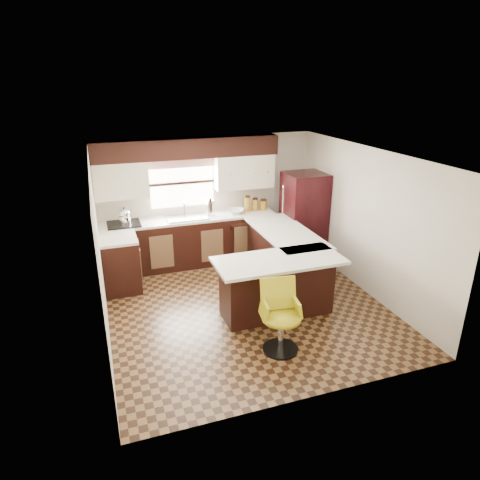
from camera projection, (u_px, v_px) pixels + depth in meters
name	position (u px, v px, depth m)	size (l,w,h in m)	color
floor	(245.00, 306.00, 6.83)	(4.40, 4.40, 0.00)	#49301A
ceiling	(246.00, 155.00, 5.97)	(4.40, 4.40, 0.00)	silver
wall_back	(208.00, 198.00, 8.34)	(4.40, 4.40, 0.00)	beige
wall_front	(317.00, 305.00, 4.46)	(4.40, 4.40, 0.00)	beige
wall_left	(99.00, 253.00, 5.76)	(4.40, 4.40, 0.00)	beige
wall_right	(366.00, 221.00, 7.03)	(4.40, 4.40, 0.00)	beige
base_cab_back	(190.00, 242.00, 8.21)	(3.30, 0.60, 0.90)	black
base_cab_left	(121.00, 265.00, 7.23)	(0.60, 0.70, 0.90)	black
counter_back	(189.00, 219.00, 8.04)	(3.30, 0.60, 0.04)	silver
counter_left	(118.00, 239.00, 7.06)	(0.60, 0.70, 0.04)	silver
soffit	(188.00, 148.00, 7.70)	(3.40, 0.35, 0.36)	black
upper_cab_left	(121.00, 180.00, 7.51)	(0.94, 0.35, 0.64)	beige
upper_cab_right	(244.00, 171.00, 8.20)	(1.14, 0.35, 0.64)	beige
window_pane	(182.00, 183.00, 8.05)	(1.20, 0.02, 0.90)	white
valance	(182.00, 163.00, 7.87)	(1.30, 0.06, 0.18)	#D19B93
sink	(187.00, 217.00, 7.99)	(0.75, 0.45, 0.03)	#B2B2B7
dishwasher	(244.00, 242.00, 8.27)	(0.58, 0.03, 0.78)	black
cooktop	(124.00, 224.00, 7.65)	(0.58, 0.50, 0.03)	black
peninsula_long	(282.00, 258.00, 7.49)	(0.60, 1.95, 0.90)	black
peninsula_return	(277.00, 287.00, 6.47)	(1.65, 0.60, 0.90)	black
counter_pen_long	(286.00, 232.00, 7.34)	(0.84, 1.95, 0.04)	silver
counter_pen_return	(279.00, 261.00, 6.22)	(1.89, 0.84, 0.04)	silver
refrigerator	(304.00, 217.00, 8.31)	(0.74, 0.71, 1.73)	black
bar_chair	(282.00, 318.00, 5.56)	(0.52, 0.52, 0.97)	gold
kettle	(124.00, 215.00, 7.60)	(0.22, 0.22, 0.29)	silver
percolator	(211.00, 208.00, 8.10)	(0.14, 0.14, 0.30)	silver
mixing_bowl	(236.00, 211.00, 8.29)	(0.31, 0.31, 0.08)	white
canister_large	(247.00, 204.00, 8.35)	(0.12, 0.12, 0.28)	olive
canister_med	(255.00, 205.00, 8.41)	(0.12, 0.12, 0.23)	olive
canister_small	(263.00, 205.00, 8.47)	(0.14, 0.14, 0.19)	olive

